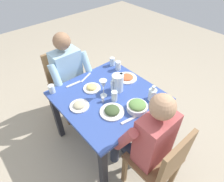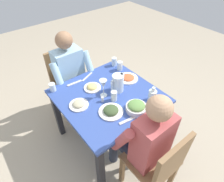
% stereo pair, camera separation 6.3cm
% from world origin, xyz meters
% --- Properties ---
extents(ground_plane, '(8.00, 8.00, 0.00)m').
position_xyz_m(ground_plane, '(0.00, 0.00, 0.00)').
color(ground_plane, tan).
extents(dining_table, '(0.96, 0.96, 0.71)m').
position_xyz_m(dining_table, '(0.00, 0.00, 0.60)').
color(dining_table, '#334C99').
rests_on(dining_table, ground_plane).
extents(chair_near, '(0.40, 0.40, 0.89)m').
position_xyz_m(chair_near, '(0.09, -0.76, 0.51)').
color(chair_near, olive).
rests_on(chair_near, ground_plane).
extents(chair_far, '(0.40, 0.40, 0.89)m').
position_xyz_m(chair_far, '(0.06, 0.76, 0.51)').
color(chair_far, olive).
rests_on(chair_far, ground_plane).
extents(diner_near, '(0.48, 0.53, 1.18)m').
position_xyz_m(diner_near, '(0.09, -0.56, 0.65)').
color(diner_near, '#9EC6E0').
rests_on(diner_near, ground_plane).
extents(diner_far, '(0.48, 0.53, 1.18)m').
position_xyz_m(diner_far, '(0.06, 0.56, 0.65)').
color(diner_far, '#B24C4C').
rests_on(diner_far, ground_plane).
extents(water_pitcher, '(0.16, 0.12, 0.19)m').
position_xyz_m(water_pitcher, '(-0.12, -0.00, 0.80)').
color(water_pitcher, silver).
rests_on(water_pitcher, dining_table).
extents(salad_bowl, '(0.20, 0.20, 0.09)m').
position_xyz_m(salad_bowl, '(-0.08, 0.33, 0.75)').
color(salad_bowl, white).
rests_on(salad_bowl, dining_table).
extents(plate_beans, '(0.19, 0.19, 0.05)m').
position_xyz_m(plate_beans, '(0.31, -0.06, 0.73)').
color(plate_beans, white).
rests_on(plate_beans, dining_table).
extents(plate_fries, '(0.18, 0.18, 0.05)m').
position_xyz_m(plate_fries, '(0.06, -0.19, 0.73)').
color(plate_fries, white).
rests_on(plate_fries, dining_table).
extents(plate_rice_curry, '(0.22, 0.22, 0.04)m').
position_xyz_m(plate_rice_curry, '(-0.34, -0.08, 0.72)').
color(plate_rice_curry, white).
rests_on(plate_rice_curry, dining_table).
extents(plate_dolmas, '(0.23, 0.23, 0.06)m').
position_xyz_m(plate_dolmas, '(0.12, 0.20, 0.73)').
color(plate_dolmas, white).
rests_on(plate_dolmas, dining_table).
extents(water_glass_far_right, '(0.06, 0.06, 0.09)m').
position_xyz_m(water_glass_far_right, '(0.40, -0.42, 0.75)').
color(water_glass_far_right, silver).
rests_on(water_glass_far_right, dining_table).
extents(water_glass_near_left, '(0.06, 0.06, 0.11)m').
position_xyz_m(water_glass_near_left, '(-0.00, 0.09, 0.76)').
color(water_glass_near_left, silver).
rests_on(water_glass_near_left, dining_table).
extents(water_glass_far_left, '(0.06, 0.06, 0.11)m').
position_xyz_m(water_glass_far_left, '(-0.38, -0.27, 0.76)').
color(water_glass_far_left, silver).
rests_on(water_glass_far_left, dining_table).
extents(water_glass_by_pitcher, '(0.06, 0.06, 0.10)m').
position_xyz_m(water_glass_by_pitcher, '(-0.39, -0.39, 0.76)').
color(water_glass_by_pitcher, silver).
rests_on(water_glass_by_pitcher, dining_table).
extents(wine_glass, '(0.08, 0.08, 0.20)m').
position_xyz_m(wine_glass, '(0.04, -0.03, 0.85)').
color(wine_glass, silver).
rests_on(wine_glass, dining_table).
extents(oil_carafe, '(0.08, 0.08, 0.16)m').
position_xyz_m(oil_carafe, '(-0.29, 0.32, 0.77)').
color(oil_carafe, silver).
rests_on(oil_carafe, dining_table).
extents(salt_shaker, '(0.03, 0.03, 0.05)m').
position_xyz_m(salt_shaker, '(0.10, 0.03, 0.74)').
color(salt_shaker, white).
rests_on(salt_shaker, dining_table).
extents(fork_near, '(0.17, 0.05, 0.01)m').
position_xyz_m(fork_near, '(0.07, 0.37, 0.71)').
color(fork_near, silver).
rests_on(fork_near, dining_table).
extents(knife_near, '(0.18, 0.09, 0.01)m').
position_xyz_m(knife_near, '(-0.00, -0.39, 0.71)').
color(knife_near, silver).
rests_on(knife_near, dining_table).
extents(fork_far, '(0.17, 0.04, 0.01)m').
position_xyz_m(fork_far, '(0.17, -0.38, 0.71)').
color(fork_far, silver).
rests_on(fork_far, dining_table).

